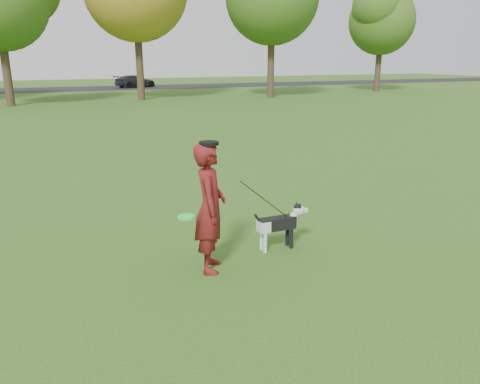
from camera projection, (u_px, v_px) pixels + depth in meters
name	position (u px, v px, depth m)	size (l,w,h in m)	color
ground	(230.00, 258.00, 6.81)	(120.00, 120.00, 0.00)	#285116
road	(68.00, 89.00, 42.25)	(120.00, 7.00, 0.02)	black
man	(210.00, 208.00, 6.22)	(0.64, 0.42, 1.77)	#5B0D19
dog	(281.00, 222.00, 7.04)	(0.92, 0.18, 0.70)	black
car_right	(135.00, 81.00, 44.36)	(1.59, 3.91, 1.13)	black
man_held_items	(265.00, 200.00, 6.64)	(1.84, 0.54, 1.31)	#20FF46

